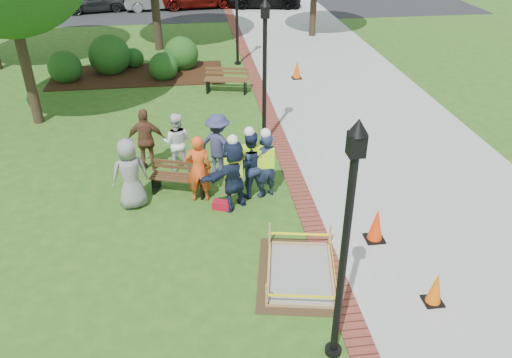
{
  "coord_description": "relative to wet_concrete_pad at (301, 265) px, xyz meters",
  "views": [
    {
      "loc": [
        -0.79,
        -8.55,
        6.76
      ],
      "look_at": [
        0.5,
        1.2,
        1.0
      ],
      "focal_mm": 35.0,
      "sensor_mm": 36.0,
      "label": 1
    }
  ],
  "objects": [
    {
      "name": "ground",
      "position": [
        -1.11,
        1.0,
        -0.23
      ],
      "size": [
        100.0,
        100.0,
        0.0
      ],
      "primitive_type": "plane",
      "color": "#285116",
      "rests_on": "ground"
    },
    {
      "name": "sidewalk",
      "position": [
        3.89,
        11.0,
        -0.22
      ],
      "size": [
        6.0,
        60.0,
        0.02
      ],
      "primitive_type": "cube",
      "color": "#9E9E99",
      "rests_on": "ground"
    },
    {
      "name": "brick_edging",
      "position": [
        0.64,
        11.0,
        -0.22
      ],
      "size": [
        0.5,
        60.0,
        0.03
      ],
      "primitive_type": "cube",
      "color": "maroon",
      "rests_on": "ground"
    },
    {
      "name": "mulch_bed",
      "position": [
        -4.11,
        13.0,
        -0.21
      ],
      "size": [
        7.0,
        3.0,
        0.05
      ],
      "primitive_type": "cube",
      "color": "#381E0F",
      "rests_on": "ground"
    },
    {
      "name": "parking_lot",
      "position": [
        -1.11,
        28.0,
        -0.23
      ],
      "size": [
        36.0,
        12.0,
        0.01
      ],
      "primitive_type": "cube",
      "color": "black",
      "rests_on": "ground"
    },
    {
      "name": "wet_concrete_pad",
      "position": [
        0.0,
        0.0,
        0.0
      ],
      "size": [
        2.09,
        2.57,
        0.55
      ],
      "color": "#47331E",
      "rests_on": "ground"
    },
    {
      "name": "bench_near",
      "position": [
        -2.39,
        3.48,
        0.02
      ],
      "size": [
        1.54,
        0.91,
        0.79
      ],
      "color": "#51381B",
      "rests_on": "ground"
    },
    {
      "name": "bench_far",
      "position": [
        -0.62,
        10.58,
        0.05
      ],
      "size": [
        1.72,
        0.89,
        0.89
      ],
      "color": "brown",
      "rests_on": "ground"
    },
    {
      "name": "cone_front",
      "position": [
        2.3,
        -1.11,
        0.11
      ],
      "size": [
        0.36,
        0.36,
        0.71
      ],
      "color": "black",
      "rests_on": "ground"
    },
    {
      "name": "cone_back",
      "position": [
        1.86,
        0.9,
        0.16
      ],
      "size": [
        0.42,
        0.42,
        0.82
      ],
      "color": "black",
      "rests_on": "ground"
    },
    {
      "name": "cone_far",
      "position": [
        2.33,
        11.73,
        0.14
      ],
      "size": [
        0.39,
        0.39,
        0.77
      ],
      "color": "black",
      "rests_on": "ground"
    },
    {
      "name": "toolbox",
      "position": [
        -1.4,
        2.59,
        -0.13
      ],
      "size": [
        0.47,
        0.36,
        0.21
      ],
      "primitive_type": "cube",
      "rotation": [
        0.0,
        0.0,
        -0.35
      ],
      "color": "#A60C21",
      "rests_on": "ground"
    },
    {
      "name": "lamp_near",
      "position": [
        0.14,
        -2.0,
        2.25
      ],
      "size": [
        0.28,
        0.28,
        4.26
      ],
      "color": "black",
      "rests_on": "ground"
    },
    {
      "name": "lamp_mid",
      "position": [
        0.14,
        6.0,
        2.25
      ],
      "size": [
        0.28,
        0.28,
        4.26
      ],
      "color": "black",
      "rests_on": "ground"
    },
    {
      "name": "lamp_far",
      "position": [
        0.14,
        14.0,
        2.25
      ],
      "size": [
        0.28,
        0.28,
        4.26
      ],
      "color": "black",
      "rests_on": "ground"
    },
    {
      "name": "shrub_a",
      "position": [
        -6.92,
        12.69,
        -0.23
      ],
      "size": [
        1.32,
        1.32,
        1.32
      ],
      "primitive_type": "sphere",
      "color": "#173E11",
      "rests_on": "ground"
    },
    {
      "name": "shrub_b",
      "position": [
        -5.25,
        13.57,
        -0.23
      ],
      "size": [
        1.7,
        1.7,
        1.7
      ],
      "primitive_type": "sphere",
      "color": "#173E11",
      "rests_on": "ground"
    },
    {
      "name": "shrub_c",
      "position": [
        -3.02,
        12.44,
        -0.23
      ],
      "size": [
        1.16,
        1.16,
        1.16
      ],
      "primitive_type": "sphere",
      "color": "#173E11",
      "rests_on": "ground"
    },
    {
      "name": "shrub_d",
      "position": [
        -2.3,
        13.72,
        -0.23
      ],
      "size": [
        1.46,
        1.46,
        1.46
      ],
      "primitive_type": "sphere",
      "color": "#173E11",
      "rests_on": "ground"
    },
    {
      "name": "shrub_e",
      "position": [
        -4.37,
        14.2,
        -0.23
      ],
      "size": [
        0.88,
        0.88,
        0.88
      ],
      "primitive_type": "sphere",
      "color": "#173E11",
      "rests_on": "ground"
    },
    {
      "name": "casual_person_a",
      "position": [
        -3.52,
        3.02,
        0.66
      ],
      "size": [
        0.66,
        0.53,
        1.78
      ],
      "color": "gray",
      "rests_on": "ground"
    },
    {
      "name": "casual_person_b",
      "position": [
        -1.9,
        3.08,
        0.64
      ],
      "size": [
        0.58,
        0.39,
        1.75
      ],
      "color": "#ED4C1B",
      "rests_on": "ground"
    },
    {
      "name": "casual_person_c",
      "position": [
        -2.43,
        4.75,
        0.58
      ],
      "size": [
        0.58,
        0.43,
        1.64
      ],
      "color": "white",
      "rests_on": "ground"
    },
    {
      "name": "casual_person_d",
      "position": [
        -3.23,
        4.83,
        0.65
      ],
      "size": [
        0.59,
        0.4,
        1.77
      ],
      "color": "brown",
      "rests_on": "ground"
    },
    {
      "name": "casual_person_e",
      "position": [
        -1.34,
        4.29,
        0.64
      ],
      "size": [
        0.66,
        0.62,
        1.75
      ],
      "color": "#34335A",
      "rests_on": "ground"
    },
    {
      "name": "hivis_worker_a",
      "position": [
        -1.09,
        2.64,
        0.72
      ],
      "size": [
        0.68,
        0.63,
        1.94
      ],
      "color": "#192243",
      "rests_on": "ground"
    },
    {
      "name": "hivis_worker_b",
      "position": [
        -0.27,
        3.05,
        0.69
      ],
      "size": [
        0.64,
        0.53,
        1.86
      ],
      "color": "#1C204B",
      "rests_on": "ground"
    },
    {
      "name": "hivis_worker_c",
      "position": [
        -0.65,
        3.13,
        0.7
      ],
      "size": [
        0.61,
        0.45,
        1.89
      ],
      "color": "#192043",
      "rests_on": "ground"
    },
    {
      "name": "parked_car_a",
      "position": [
        -7.71,
        25.81,
        -0.23
      ],
      "size": [
        3.02,
        4.86,
        1.47
      ],
      "primitive_type": "imported",
      "rotation": [
        0.0,
        0.0,
        1.82
      ],
      "color": "#2B2C2E",
      "rests_on": "ground"
    },
    {
      "name": "parked_car_b",
      "position": [
        -3.91,
        25.97,
        -0.23
      ],
      "size": [
        2.49,
        4.48,
        1.38
      ],
      "primitive_type": "imported",
      "rotation": [
        0.0,
        0.0,
        1.73
      ],
      "color": "#A2A2A7",
      "rests_on": "ground"
    },
    {
      "name": "parked_car_c",
      "position": [
        -1.09,
        26.44,
        -0.23
      ],
      "size": [
        2.5,
        4.84,
        1.52
      ],
      "primitive_type": "imported",
      "rotation": [
        0.0,
        0.0,
        1.68
      ],
      "color": "maroon",
      "rests_on": "ground"
    },
    {
      "name": "parked_car_d",
      "position": [
        3.01,
        25.8,
        -0.23
      ],
      "size": [
        2.66,
        4.93,
        1.53
      ],
      "primitive_type": "imported",
      "rotation": [
        0.0,
        0.0,
        1.43
      ],
      "color": "black",
      "rests_on": "ground"
    }
  ]
}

